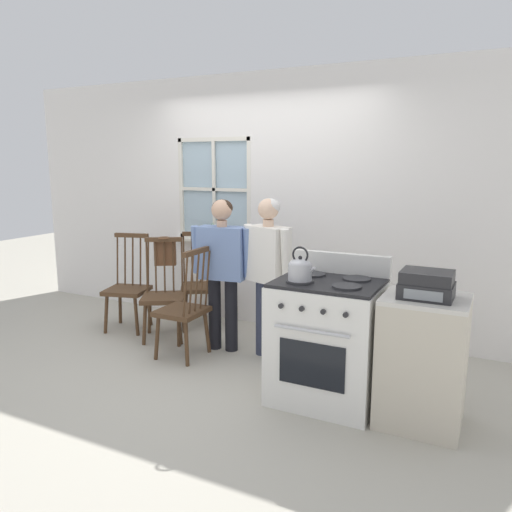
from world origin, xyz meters
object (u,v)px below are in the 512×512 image
object	(u,v)px
kettle	(300,269)
person_elderly_left	(222,261)
side_counter	(422,361)
stereo	(427,285)
chair_by_window	(164,296)
chair_center_cluster	(128,289)
stove	(327,340)
potted_plant	(213,235)
handbag	(165,252)
chair_near_stove	(201,286)
person_teen_center	(268,264)
chair_near_wall	(184,310)

from	to	relation	value
kettle	person_elderly_left	bearing A→B (deg)	147.12
side_counter	stereo	bearing A→B (deg)	-90.00
chair_by_window	chair_center_cluster	size ratio (longest dim) A/B	1.00
stove	potted_plant	world-z (taller)	potted_plant
kettle	handbag	distance (m)	2.06
chair_near_stove	stove	xyz separation A→B (m)	(1.81, -1.08, 0.03)
person_teen_center	side_counter	distance (m)	1.63
chair_center_cluster	side_counter	size ratio (longest dim) A/B	1.14
person_elderly_left	side_counter	distance (m)	2.04
handbag	person_elderly_left	bearing A→B (deg)	-14.15
chair_near_stove	chair_center_cluster	bearing A→B (deg)	-176.11
side_counter	stove	bearing A→B (deg)	176.01
person_elderly_left	stereo	distance (m)	2.01
chair_center_cluster	side_counter	world-z (taller)	chair_center_cluster
chair_center_cluster	person_teen_center	xyz separation A→B (m)	(1.68, -0.04, 0.43)
chair_center_cluster	chair_near_stove	size ratio (longest dim) A/B	1.00
potted_plant	handbag	bearing A→B (deg)	-110.22
potted_plant	chair_near_stove	bearing A→B (deg)	-90.02
chair_by_window	chair_center_cluster	distance (m)	0.53
chair_by_window	person_teen_center	world-z (taller)	person_teen_center
chair_near_wall	potted_plant	distance (m)	1.29
side_counter	handbag	bearing A→B (deg)	163.66
chair_by_window	side_counter	bearing A→B (deg)	-42.52
chair_center_cluster	person_elderly_left	size ratio (longest dim) A/B	0.71
stove	potted_plant	xyz separation A→B (m)	(-1.81, 1.34, 0.50)
person_teen_center	chair_near_stove	bearing A→B (deg)	174.46
kettle	handbag	bearing A→B (deg)	154.63
kettle	stereo	bearing A→B (deg)	4.14
potted_plant	side_counter	size ratio (longest dim) A/B	0.24
potted_plant	stereo	xyz separation A→B (m)	(2.50, -1.41, 0.01)
chair_by_window	person_teen_center	xyz separation A→B (m)	(1.16, 0.03, 0.43)
chair_near_wall	stove	bearing A→B (deg)	80.74
chair_by_window	handbag	size ratio (longest dim) A/B	3.33
chair_center_cluster	stove	world-z (taller)	stove
chair_near_stove	person_elderly_left	distance (m)	0.90
person_elderly_left	chair_by_window	bearing A→B (deg)	172.08
chair_by_window	stove	size ratio (longest dim) A/B	0.94
chair_by_window	chair_near_wall	world-z (taller)	same
chair_near_wall	person_teen_center	xyz separation A→B (m)	(0.68, 0.35, 0.43)
kettle	handbag	xyz separation A→B (m)	(-1.86, 0.88, -0.17)
chair_near_wall	stereo	distance (m)	2.22
handbag	stereo	distance (m)	2.84
chair_near_stove	kettle	distance (m)	2.12
kettle	potted_plant	bearing A→B (deg)	138.07
chair_near_wall	kettle	bearing A→B (deg)	73.93
chair_near_wall	chair_center_cluster	size ratio (longest dim) A/B	1.00
chair_near_wall	handbag	bearing A→B (deg)	-132.15
chair_center_cluster	person_teen_center	size ratio (longest dim) A/B	0.70
stereo	chair_near_stove	bearing A→B (deg)	155.42
stove	stereo	distance (m)	0.86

